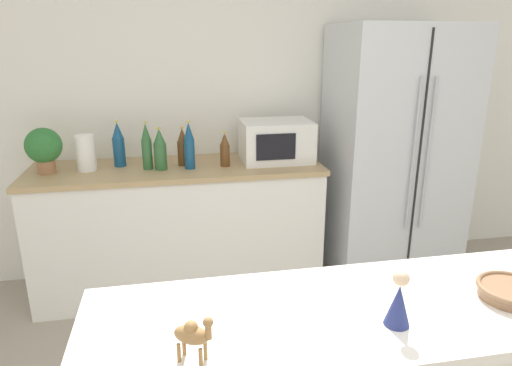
{
  "coord_description": "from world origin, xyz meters",
  "views": [
    {
      "loc": [
        -0.38,
        -0.6,
        1.72
      ],
      "look_at": [
        0.01,
        1.45,
        1.06
      ],
      "focal_mm": 32.0,
      "sensor_mm": 36.0,
      "label": 1
    }
  ],
  "objects": [
    {
      "name": "fruit_bowl",
      "position": [
        0.64,
        0.49,
        0.96
      ],
      "size": [
        0.21,
        0.21,
        0.04
      ],
      "color": "#8C6647",
      "rests_on": "bar_counter"
    },
    {
      "name": "paper_towel_roll",
      "position": [
        -0.93,
        2.4,
        1.02
      ],
      "size": [
        0.12,
        0.12,
        0.23
      ],
      "color": "white",
      "rests_on": "back_counter"
    },
    {
      "name": "back_bottle_5",
      "position": [
        -0.31,
        2.41,
        1.03
      ],
      "size": [
        0.07,
        0.07,
        0.26
      ],
      "color": "brown",
      "rests_on": "back_counter"
    },
    {
      "name": "microwave",
      "position": [
        0.33,
        2.42,
        1.04
      ],
      "size": [
        0.48,
        0.37,
        0.28
      ],
      "color": "white",
      "rests_on": "back_counter"
    },
    {
      "name": "wise_man_figurine_blue",
      "position": [
        0.22,
        0.42,
        1.01
      ],
      "size": [
        0.07,
        0.07,
        0.17
      ],
      "color": "navy",
      "rests_on": "bar_counter"
    },
    {
      "name": "wall_back",
      "position": [
        0.0,
        2.73,
        1.27
      ],
      "size": [
        8.0,
        0.06,
        2.55
      ],
      "color": "white",
      "rests_on": "ground_plane"
    },
    {
      "name": "back_bottle_4",
      "position": [
        -0.54,
        2.36,
        1.05
      ],
      "size": [
        0.07,
        0.07,
        0.31
      ],
      "color": "#2D6033",
      "rests_on": "back_counter"
    },
    {
      "name": "back_bottle_1",
      "position": [
        -0.73,
        2.47,
        1.05
      ],
      "size": [
        0.08,
        0.08,
        0.31
      ],
      "color": "navy",
      "rests_on": "back_counter"
    },
    {
      "name": "camel_figurine",
      "position": [
        -0.36,
        0.38,
        1.02
      ],
      "size": [
        0.11,
        0.09,
        0.14
      ],
      "color": "olive",
      "rests_on": "bar_counter"
    },
    {
      "name": "refrigerator",
      "position": [
        1.19,
        2.34,
        0.91
      ],
      "size": [
        0.89,
        0.7,
        1.82
      ],
      "color": "silver",
      "rests_on": "ground_plane"
    },
    {
      "name": "potted_plant",
      "position": [
        -1.17,
        2.38,
        1.07
      ],
      "size": [
        0.22,
        0.22,
        0.29
      ],
      "color": "#9E6B47",
      "rests_on": "back_counter"
    },
    {
      "name": "back_bottle_3",
      "position": [
        -0.27,
        2.32,
        1.05
      ],
      "size": [
        0.07,
        0.07,
        0.32
      ],
      "color": "navy",
      "rests_on": "back_counter"
    },
    {
      "name": "back_counter",
      "position": [
        -0.35,
        2.4,
        0.45
      ],
      "size": [
        1.95,
        0.63,
        0.9
      ],
      "color": "white",
      "rests_on": "ground_plane"
    },
    {
      "name": "back_bottle_2",
      "position": [
        -0.46,
        2.34,
        1.03
      ],
      "size": [
        0.08,
        0.08,
        0.28
      ],
      "color": "#2D6033",
      "rests_on": "back_counter"
    },
    {
      "name": "back_bottle_0",
      "position": [
        -0.03,
        2.34,
        1.01
      ],
      "size": [
        0.06,
        0.06,
        0.23
      ],
      "color": "brown",
      "rests_on": "back_counter"
    }
  ]
}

